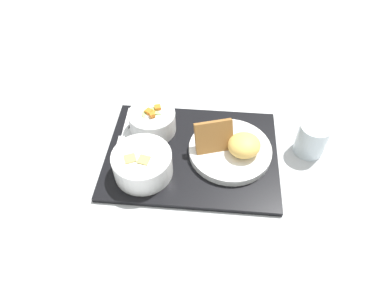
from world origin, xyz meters
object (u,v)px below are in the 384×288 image
plate_main (232,148)px  glass_water (311,139)px  spoon (130,143)px  bowl_salad (152,120)px  bowl_soup (142,163)px  knife (122,142)px

plate_main → glass_water: plate_main is taller
spoon → glass_water: (0.44, -0.03, 0.02)m
plate_main → spoon: size_ratio=1.15×
bowl_salad → spoon: bowl_salad is taller
bowl_soup → plate_main: size_ratio=0.68×
bowl_soup → spoon: 0.10m
bowl_salad → spoon: (-0.06, -0.05, -0.03)m
bowl_salad → glass_water: 0.40m
plate_main → glass_water: size_ratio=2.36×
spoon → glass_water: glass_water is taller
bowl_soup → glass_water: (0.41, 0.06, -0.01)m
knife → plate_main: bearing=-93.5°
glass_water → plate_main: bearing=-176.3°
bowl_soup → plate_main: (0.21, 0.04, -0.01)m
plate_main → knife: size_ratio=1.12×
bowl_soup → glass_water: 0.41m
bowl_soup → glass_water: glass_water is taller
bowl_salad → plate_main: size_ratio=0.59×
bowl_soup → bowl_salad: bearing=81.5°
spoon → glass_water: bearing=-86.2°
bowl_salad → spoon: size_ratio=0.67×
plate_main → knife: bearing=169.9°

